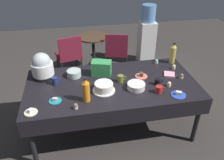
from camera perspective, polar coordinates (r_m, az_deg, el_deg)
name	(u,v)px	position (r m, az deg, el deg)	size (l,w,h in m)	color
ground	(112,126)	(3.42, 0.00, -11.44)	(9.00, 9.00, 0.00)	#383330
potluck_table	(112,87)	(2.99, 0.00, -1.82)	(2.20, 1.10, 0.75)	black
frosted_layer_cake	(104,87)	(2.78, -2.07, -1.82)	(0.28, 0.28, 0.11)	silver
slow_cooker	(42,66)	(3.15, -17.03, 3.28)	(0.30, 0.30, 0.35)	black
glass_salad_bowl	(74,73)	(3.12, -9.45, 1.63)	(0.19, 0.19, 0.09)	#B2C6BC
ceramic_snack_bowl	(136,86)	(2.85, 6.05, -1.49)	(0.22, 0.22, 0.07)	silver
dessert_plate_cobalt	(178,94)	(2.84, 16.26, -3.46)	(0.18, 0.18, 0.05)	#2D4CB2
dessert_plate_teal	(55,100)	(2.72, -14.00, -4.97)	(0.14, 0.14, 0.04)	teal
dessert_plate_coral	(141,76)	(3.12, 7.33, 1.11)	(0.17, 0.17, 0.06)	#E07266
dessert_plate_cream	(31,112)	(2.63, -19.60, -7.47)	(0.14, 0.14, 0.05)	beige
cupcake_lemon	(156,61)	(3.48, 11.04, 4.60)	(0.05, 0.05, 0.07)	beige
cupcake_berry	(182,76)	(3.18, 16.96, 0.94)	(0.05, 0.05, 0.07)	beige
cupcake_cocoa	(76,106)	(2.55, -9.07, -6.49)	(0.05, 0.05, 0.07)	beige
cupcake_mint	(169,84)	(2.96, 14.06, -1.02)	(0.05, 0.05, 0.07)	beige
cupcake_vanilla	(174,67)	(3.38, 15.17, 3.18)	(0.05, 0.05, 0.07)	beige
soda_bottle_ginger_ale	(173,54)	(3.50, 14.95, 6.37)	(0.08, 0.08, 0.32)	gold
soda_bottle_orange_juice	(86,90)	(2.58, -6.50, -2.60)	(0.09, 0.09, 0.31)	orange
coffee_mug_black	(158,82)	(2.97, 11.31, -0.43)	(0.11, 0.07, 0.08)	black
coffee_mug_red	(159,89)	(2.81, 11.66, -2.31)	(0.12, 0.08, 0.09)	#B2231E
coffee_mug_olive	(121,79)	(2.96, 2.19, 0.36)	(0.12, 0.08, 0.10)	olive
coffee_mug_navy	(55,81)	(3.00, -14.03, -0.20)	(0.12, 0.08, 0.10)	navy
soda_carton	(101,68)	(3.10, -2.65, 2.98)	(0.26, 0.16, 0.20)	#338C4C
paper_napkin_stack	(169,74)	(3.22, 14.12, 1.35)	(0.14, 0.14, 0.02)	pink
maroon_chair_left	(69,53)	(4.41, -10.61, 6.52)	(0.54, 0.54, 0.85)	maroon
maroon_chair_right	(117,50)	(4.49, 1.18, 7.54)	(0.53, 0.53, 0.85)	maroon
round_cafe_table	(93,47)	(4.63, -4.68, 8.32)	(0.60, 0.60, 0.72)	#473323
water_cooler	(147,36)	(4.93, 8.68, 10.73)	(0.32, 0.32, 1.24)	silver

